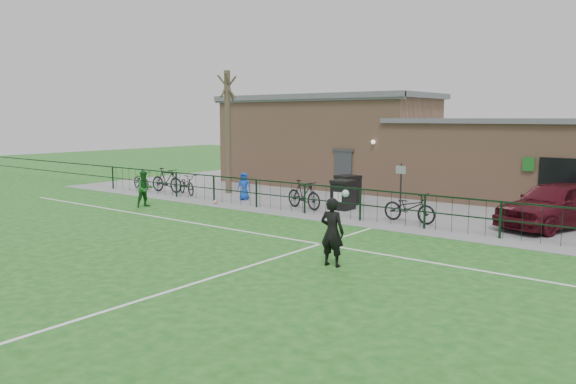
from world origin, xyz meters
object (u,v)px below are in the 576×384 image
Objects in this scene: outfield_player at (145,189)px; bicycle_d at (304,194)px; sign_post at (401,190)px; bicycle_c at (187,184)px; car_maroon at (555,204)px; spectator_child at (244,186)px; bicycle_b at (167,180)px; wheelie_bin_left at (348,191)px; ball_ground at (215,202)px; bare_tree at (228,133)px; wheelie_bin_right at (343,196)px; bicycle_a at (141,180)px; bicycle_e at (410,207)px.

bicycle_d is at bearing -44.21° from outfield_player.
sign_post is 1.05× the size of bicycle_c.
spectator_child is at bearing -151.78° from car_maroon.
bicycle_b is 1.33× the size of outfield_player.
wheelie_bin_left is 8.25m from car_maroon.
car_maroon is 13.34m from ball_ground.
car_maroon reaches higher than bicycle_b.
sign_post is at bearing -148.00° from car_maroon.
sign_post is at bearing -63.65° from bicycle_d.
outfield_player is (0.16, -5.24, -2.24)m from bare_tree.
sign_post is 10.32× the size of ball_ground.
bicycle_c is at bearing -176.62° from wheelie_bin_right.
bicycle_b reaches higher than wheelie_bin_right.
sign_post is at bearing -18.66° from spectator_child.
bare_tree is at bearing -56.12° from bicycle_a.
wheelie_bin_right is 9.85m from bicycle_b.
ball_ground is at bearing -120.39° from spectator_child.
bicycle_d is (-3.86, -0.97, -0.41)m from sign_post.
bicycle_c reaches higher than bicycle_a.
spectator_child is (4.83, 0.42, 0.02)m from bicycle_b.
wheelie_bin_right is 11.91m from bicycle_a.
wheelie_bin_right is 5.63m from ball_ground.
bicycle_a is 0.95× the size of bicycle_c.
wheelie_bin_left is at bearing 3.55° from bare_tree.
bare_tree is at bearing 176.06° from sign_post.
outfield_player is (-7.03, -4.45, 0.18)m from wheelie_bin_right.
wheelie_bin_left is at bearing -53.07° from bicycle_c.
outfield_player is (-2.05, -3.94, 0.12)m from spectator_child.
bicycle_a is at bearing 169.38° from ball_ground.
ball_ground is (4.63, -1.22, -0.53)m from bicycle_b.
bicycle_e reaches higher than ball_ground.
sign_post reaches higher than spectator_child.
wheelie_bin_right is 0.62× the size of bicycle_a.
sign_post is at bearing -62.61° from bicycle_c.
ball_ground is (1.85, 2.30, -0.67)m from outfield_player.
sign_post is 10.57m from outfield_player.
wheelie_bin_left is at bearing -159.55° from car_maroon.
bicycle_a is at bearing 93.05° from bicycle_e.
sign_post reaches higher than outfield_player.
sign_post is 4.00m from bicycle_d.
bicycle_e is at bearing -78.71° from bicycle_d.
wheelie_bin_left is at bearing 64.54° from bicycle_e.
ball_ground is (-0.20, -1.64, -0.55)m from spectator_child.
bicycle_a is (-19.60, -2.06, -0.33)m from car_maroon.
wheelie_bin_left is 9.53m from bicycle_b.
car_maroon is at bearing 14.40° from ball_ground.
car_maroon reaches higher than bicycle_a.
sign_post reaches higher than bicycle_d.
ball_ground is at bearing 101.30° from bicycle_e.
car_maroon reaches higher than spectator_child.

